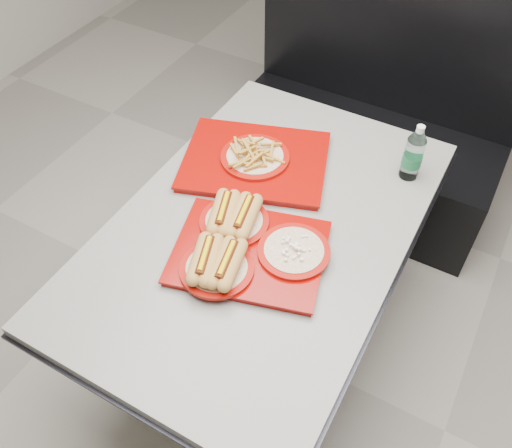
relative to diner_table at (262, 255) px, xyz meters
The scene contains 6 objects.
ground 0.58m from the diner_table, ahead, with size 6.00×6.00×0.00m, color gray.
diner_table is the anchor object (origin of this frame).
booth_bench 1.11m from the diner_table, 90.00° to the left, with size 1.30×0.57×1.35m.
tray_near 0.25m from the diner_table, 86.92° to the right, with size 0.54×0.47×0.10m.
tray_far 0.35m from the diner_table, 124.29° to the left, with size 0.61×0.54×0.10m.
water_bottle 0.62m from the diner_table, 53.29° to the left, with size 0.07×0.07×0.22m.
Camera 1 is at (0.56, -1.05, 2.06)m, focal length 38.00 mm.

